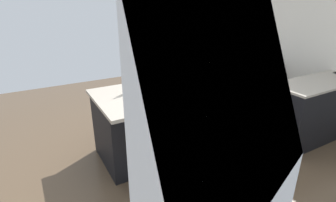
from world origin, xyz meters
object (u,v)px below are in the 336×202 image
at_px(stool_by_window, 230,142).
at_px(water_bottle, 129,83).
at_px(fruit_bowl, 200,78).
at_px(cutting_board, 168,89).
at_px(kitchen_island, 165,120).
at_px(apple_green, 163,85).
at_px(stool_middle, 150,169).
at_px(oven_range, 256,79).

relative_size(stool_by_window, water_bottle, 2.08).
bearing_deg(stool_by_window, fruit_bowl, -95.18).
xyz_separation_m(cutting_board, water_bottle, (0.48, -0.17, 0.11)).
bearing_deg(kitchen_island, fruit_bowl, -172.04).
xyz_separation_m(apple_green, fruit_bowl, (-0.66, -0.07, -0.02)).
relative_size(apple_green, fruit_bowl, 0.31).
bearing_deg(stool_middle, kitchen_island, -128.81).
relative_size(oven_range, fruit_bowl, 3.76).
bearing_deg(cutting_board, fruit_bowl, -167.22).
distance_m(oven_range, fruit_bowl, 2.19).
distance_m(oven_range, apple_green, 2.83).
bearing_deg(stool_by_window, kitchen_island, -51.19).
bearing_deg(oven_range, water_bottle, 12.84).
distance_m(oven_range, water_bottle, 3.23).
xyz_separation_m(oven_range, water_bottle, (3.10, 0.71, 0.59)).
xyz_separation_m(stool_by_window, stool_middle, (1.15, 0.00, 0.00)).
relative_size(cutting_board, fruit_bowl, 1.55).
height_order(kitchen_island, stool_by_window, kitchen_island).
height_order(oven_range, stool_middle, oven_range).
distance_m(stool_by_window, apple_green, 1.15).
bearing_deg(stool_by_window, apple_green, -51.55).
bearing_deg(cutting_board, apple_green, -59.26).
height_order(cutting_board, fruit_bowl, fruit_bowl).
xyz_separation_m(stool_by_window, cutting_board, (0.54, -0.67, 0.61)).
relative_size(kitchen_island, stool_middle, 2.82).
height_order(stool_middle, apple_green, apple_green).
bearing_deg(fruit_bowl, water_bottle, -1.36).
height_order(kitchen_island, fruit_bowl, fruit_bowl).
bearing_deg(fruit_bowl, kitchen_island, 7.96).
bearing_deg(fruit_bowl, cutting_board, 12.78).
bearing_deg(fruit_bowl, apple_green, 5.95).
height_order(water_bottle, fruit_bowl, water_bottle).
height_order(cutting_board, water_bottle, water_bottle).
xyz_separation_m(kitchen_island, stool_by_window, (-0.58, 0.72, -0.15)).
height_order(oven_range, kitchen_island, kitchen_island).
relative_size(stool_middle, apple_green, 9.12).
xyz_separation_m(oven_range, stool_by_window, (2.07, 1.54, -0.13)).
distance_m(cutting_board, apple_green, 0.09).
bearing_deg(kitchen_island, water_bottle, -14.54).
bearing_deg(oven_range, cutting_board, 18.44).
relative_size(stool_middle, cutting_board, 1.80).
distance_m(stool_middle, water_bottle, 1.11).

